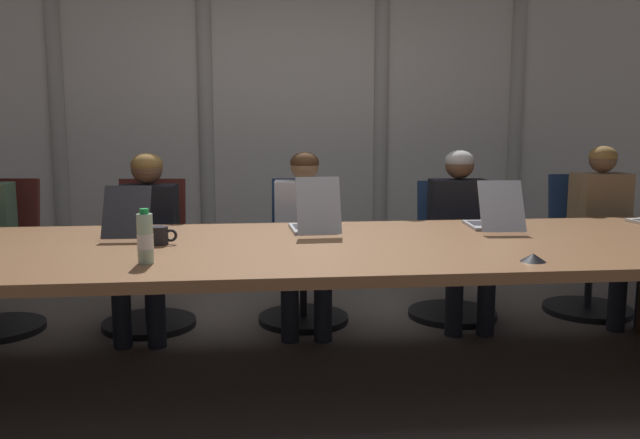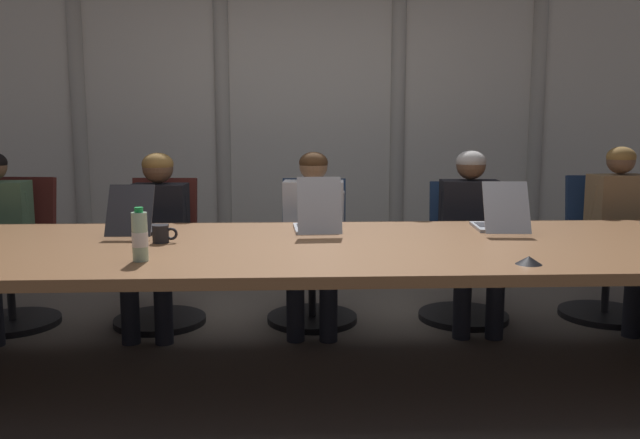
% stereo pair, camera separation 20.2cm
% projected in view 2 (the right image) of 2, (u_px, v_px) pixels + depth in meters
% --- Properties ---
extents(ground_plane, '(15.49, 15.49, 0.00)m').
position_uv_depth(ground_plane, '(321.00, 384.00, 3.28)').
color(ground_plane, '#6B6056').
extents(conference_table, '(4.70, 1.42, 0.73)m').
position_uv_depth(conference_table, '(321.00, 268.00, 3.20)').
color(conference_table, brown).
rests_on(conference_table, ground_plane).
extents(curtain_backdrop, '(7.75, 0.17, 2.68)m').
position_uv_depth(curtain_backdrop, '(308.00, 120.00, 5.37)').
color(curtain_backdrop, beige).
rests_on(curtain_backdrop, ground_plane).
extents(laptop_left_mid, '(0.24, 0.45, 0.27)m').
position_uv_depth(laptop_left_mid, '(138.00, 223.00, 3.47)').
color(laptop_left_mid, '#2D2D33').
rests_on(laptop_left_mid, conference_table).
extents(laptop_center, '(0.25, 0.43, 0.31)m').
position_uv_depth(laptop_center, '(316.00, 221.00, 3.51)').
color(laptop_center, '#A8ADB7').
rests_on(laptop_center, conference_table).
extents(laptop_right_mid, '(0.27, 0.46, 0.28)m').
position_uv_depth(laptop_right_mid, '(499.00, 221.00, 3.55)').
color(laptop_right_mid, '#A8ADB7').
rests_on(laptop_right_mid, conference_table).
extents(office_chair_left_end, '(0.60, 0.60, 0.96)m').
position_uv_depth(office_chair_left_end, '(14.00, 270.00, 4.25)').
color(office_chair_left_end, '#511E19').
rests_on(office_chair_left_end, ground_plane).
extents(office_chair_left_mid, '(0.60, 0.60, 0.95)m').
position_uv_depth(office_chair_left_mid, '(160.00, 269.00, 4.29)').
color(office_chair_left_mid, '#511E19').
rests_on(office_chair_left_mid, ground_plane).
extents(office_chair_center, '(0.60, 0.60, 0.94)m').
position_uv_depth(office_chair_center, '(313.00, 268.00, 4.34)').
color(office_chair_center, navy).
rests_on(office_chair_center, ground_plane).
extents(office_chair_right_mid, '(0.60, 0.60, 0.91)m').
position_uv_depth(office_chair_right_mid, '(464.00, 268.00, 4.38)').
color(office_chair_right_mid, navy).
rests_on(office_chair_right_mid, ground_plane).
extents(office_chair_right_end, '(0.60, 0.60, 0.95)m').
position_uv_depth(office_chair_right_end, '(604.00, 265.00, 4.43)').
color(office_chair_right_end, navy).
rests_on(office_chair_right_end, ground_plane).
extents(person_left_mid, '(0.38, 0.56, 1.13)m').
position_uv_depth(person_left_mid, '(156.00, 230.00, 4.09)').
color(person_left_mid, black).
rests_on(person_left_mid, ground_plane).
extents(person_center, '(0.42, 0.56, 1.13)m').
position_uv_depth(person_center, '(314.00, 230.00, 4.14)').
color(person_center, silver).
rests_on(person_center, ground_plane).
extents(person_right_mid, '(0.41, 0.57, 1.14)m').
position_uv_depth(person_right_mid, '(472.00, 227.00, 4.18)').
color(person_right_mid, black).
rests_on(person_right_mid, ground_plane).
extents(person_right_end, '(0.40, 0.57, 1.16)m').
position_uv_depth(person_right_end, '(625.00, 225.00, 4.23)').
color(person_right_end, olive).
rests_on(person_right_end, ground_plane).
extents(water_bottle_primary, '(0.07, 0.07, 0.23)m').
position_uv_depth(water_bottle_primary, '(140.00, 237.00, 2.75)').
color(water_bottle_primary, '#ADD1B2').
rests_on(water_bottle_primary, conference_table).
extents(coffee_mug_near, '(0.12, 0.08, 0.09)m').
position_uv_depth(coffee_mug_near, '(162.00, 234.00, 3.19)').
color(coffee_mug_near, black).
rests_on(coffee_mug_near, conference_table).
extents(conference_mic_right_side, '(0.11, 0.11, 0.03)m').
position_uv_depth(conference_mic_right_side, '(529.00, 260.00, 2.70)').
color(conference_mic_right_side, black).
rests_on(conference_mic_right_side, conference_table).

